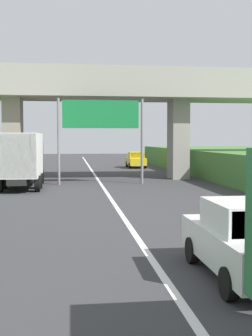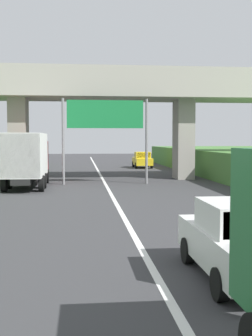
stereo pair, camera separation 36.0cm
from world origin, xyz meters
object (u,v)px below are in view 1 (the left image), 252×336
truck_red (23,157)px  car_yellow (136,160)px  car_white (245,240)px  overhead_highway_sign (101,120)px

truck_red → car_yellow: bearing=61.9°
car_yellow → car_white: same height
truck_red → car_yellow: 21.27m
overhead_highway_sign → car_white: bearing=-85.2°
overhead_highway_sign → truck_red: bearing=-161.5°
overhead_highway_sign → car_white: overhead_highway_sign is taller
overhead_highway_sign → car_white: size_ratio=1.43×
truck_red → car_yellow: (10.01, 18.73, -1.08)m
truck_red → car_white: truck_red is taller
overhead_highway_sign → car_yellow: size_ratio=1.43×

